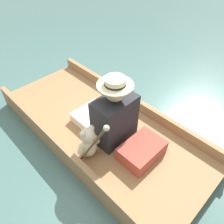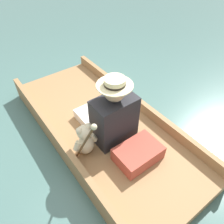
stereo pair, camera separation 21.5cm
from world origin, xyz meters
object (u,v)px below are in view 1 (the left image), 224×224
seated_person (110,115)px  wine_glass (119,98)px  walking_cane (93,144)px  teddy_bear (88,143)px

seated_person → wine_glass: bearing=31.5°
wine_glass → walking_cane: walking_cane is taller
seated_person → wine_glass: seated_person is taller
wine_glass → walking_cane: 1.06m
teddy_bear → walking_cane: 0.37m
seated_person → wine_glass: size_ratio=3.68×
seated_person → walking_cane: walking_cane is taller
teddy_bear → wine_glass: 0.82m
wine_glass → walking_cane: bearing=-147.6°
walking_cane → wine_glass: bearing=32.4°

